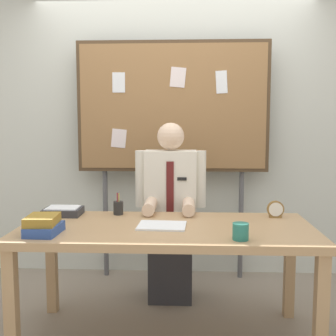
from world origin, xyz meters
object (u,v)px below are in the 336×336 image
desk (167,238)px  book_stack (43,225)px  person (171,218)px  pen_holder (118,208)px  coffee_mug (241,232)px  bulletin_board (173,109)px  open_notebook (162,226)px  desk_clock (275,210)px  paper_tray (63,211)px

desk → book_stack: 0.76m
person → pen_holder: bearing=-139.2°
pen_holder → coffee_mug: bearing=-37.6°
bulletin_board → person: bearing=-90.0°
person → open_notebook: size_ratio=4.69×
book_stack → coffee_mug: size_ratio=2.59×
desk → desk_clock: 0.80m
person → coffee_mug: bearing=-65.0°
desk → open_notebook: 0.09m
bulletin_board → desk_clock: (0.74, -0.82, -0.72)m
book_stack → desk_clock: (1.46, 0.49, -0.00)m
desk_clock → coffee_mug: desk_clock is taller
desk → coffee_mug: bearing=-34.6°
book_stack → coffee_mug: 1.15m
bulletin_board → desk_clock: bearing=-47.7°
desk_clock → pen_holder: 1.10m
book_stack → desk_clock: 1.54m
person → open_notebook: bearing=-92.6°
open_notebook → desk_clock: size_ratio=2.56×
desk_clock → paper_tray: 1.49m
desk_clock → bulletin_board: bearing=132.3°
bulletin_board → book_stack: size_ratio=8.60×
book_stack → pen_holder: (0.36, 0.54, -0.00)m
bulletin_board → open_notebook: bearing=-91.5°
desk_clock → coffee_mug: bearing=-118.8°
book_stack → open_notebook: bearing=16.5°
book_stack → open_notebook: size_ratio=0.82×
desk_clock → desk: bearing=-160.0°
book_stack → pen_holder: 0.64m
desk_clock → pen_holder: pen_holder is taller
paper_tray → bulletin_board: bearing=47.1°
book_stack → coffee_mug: book_stack is taller
desk → open_notebook: (-0.03, -0.02, 0.09)m
coffee_mug → paper_tray: (-1.18, 0.57, -0.02)m
bulletin_board → paper_tray: size_ratio=8.13×
bulletin_board → book_stack: (-0.72, -1.31, -0.72)m
book_stack → pen_holder: size_ratio=1.54×
open_notebook → bulletin_board: bearing=88.5°
desk → paper_tray: 0.81m
bulletin_board → pen_holder: (-0.36, -0.77, -0.72)m
coffee_mug → open_notebook: bearing=148.9°
coffee_mug → pen_holder: bearing=142.4°
open_notebook → book_stack: bearing=-163.5°
book_stack → desk: bearing=17.4°
bulletin_board → pen_holder: 1.12m
desk → pen_holder: (-0.36, 0.31, 0.13)m
pen_holder → desk_clock: bearing=-2.3°
desk → bulletin_board: 1.38m
person → desk_clock: person is taller
person → bulletin_board: bulletin_board is taller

